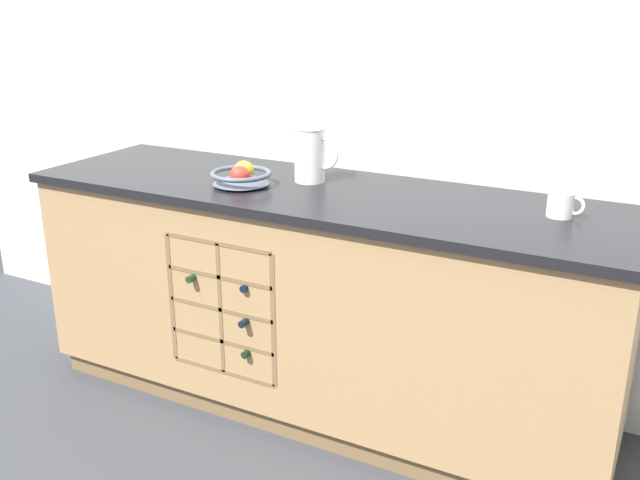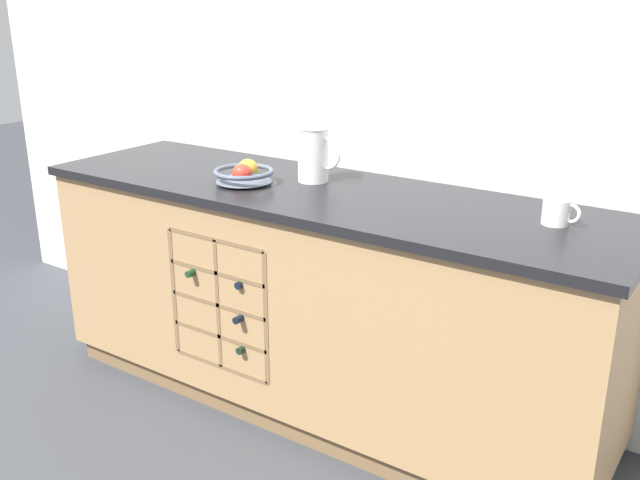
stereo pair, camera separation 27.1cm
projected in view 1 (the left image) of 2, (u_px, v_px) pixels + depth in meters
ground_plane at (320, 401)px, 2.95m from camera, size 14.00×14.00×0.00m
back_wall at (365, 78)px, 2.85m from camera, size 4.68×0.06×2.55m
kitchen_island at (319, 299)px, 2.79m from camera, size 2.32×0.69×0.91m
fruit_bowl at (241, 176)px, 2.69m from camera, size 0.23×0.23×0.09m
white_pitcher at (311, 154)px, 2.72m from camera, size 0.18×0.12×0.21m
ceramic_mug at (562, 205)px, 2.31m from camera, size 0.12×0.09×0.08m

